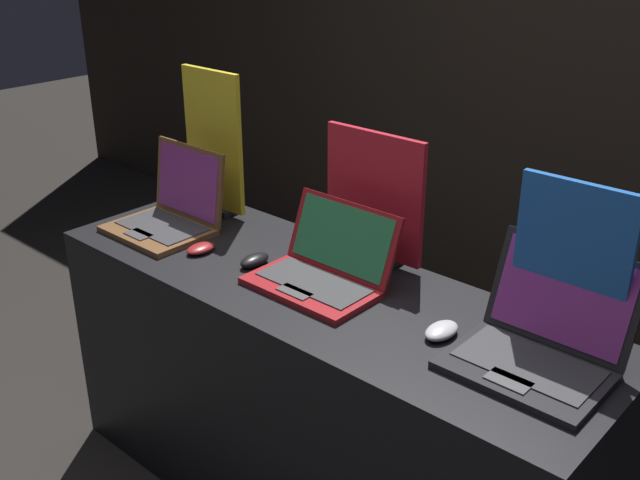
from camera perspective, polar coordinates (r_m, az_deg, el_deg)
wall_back at (r=3.54m, az=19.67°, el=14.63°), size 8.00×0.05×2.80m
display_counter at (r=2.49m, az=-0.13°, el=-12.13°), size 1.87×0.60×0.85m
laptop_front at (r=2.69m, az=-11.35°, el=2.16°), size 0.35×0.31×0.28m
mouse_front at (r=2.50m, az=-9.06°, el=-0.63°), size 0.07×0.11×0.03m
promo_stand_front at (r=2.75m, az=-8.09°, el=7.11°), size 0.28×0.07×0.53m
laptop_middle at (r=2.25m, az=0.24°, el=-2.11°), size 0.39×0.31×0.23m
mouse_middle at (r=2.39m, az=-5.01°, el=-1.54°), size 0.06×0.11×0.04m
promo_stand_middle at (r=2.36m, az=4.12°, el=3.03°), size 0.37×0.07×0.42m
laptop_back at (r=1.95m, az=16.42°, el=-7.36°), size 0.38×0.36×0.27m
mouse_back at (r=2.03m, az=9.25°, el=-6.84°), size 0.07×0.12×0.03m
promo_stand_back at (r=1.98m, az=18.49°, el=-2.20°), size 0.30×0.07×0.45m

